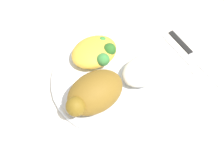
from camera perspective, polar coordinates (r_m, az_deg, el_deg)
ground_plane at (r=0.65m, az=0.00°, el=-1.26°), size 2.00×2.00×0.00m
plate at (r=0.64m, az=0.00°, el=-0.87°), size 0.27×0.27×0.02m
roasted_chicken at (r=0.57m, az=-3.55°, el=-3.65°), size 0.13×0.08×0.07m
rice_pile at (r=0.63m, az=6.29°, el=0.90°), size 0.10×0.07×0.04m
mac_cheese_with_broccoli at (r=0.66m, az=-3.38°, el=4.35°), size 0.11×0.09×0.04m
fork at (r=0.71m, az=13.79°, el=3.41°), size 0.03×0.14×0.01m
knife at (r=0.72m, az=15.14°, el=4.20°), size 0.03×0.19×0.01m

